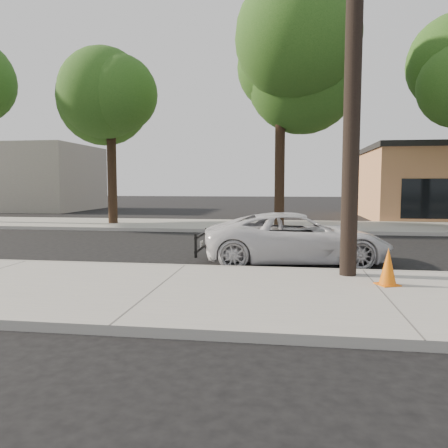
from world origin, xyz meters
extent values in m
plane|color=black|center=(0.00, 0.00, 0.00)|extent=(120.00, 120.00, 0.00)
cube|color=gray|center=(0.00, -4.30, 0.07)|extent=(90.00, 4.40, 0.15)
cube|color=gray|center=(0.00, 8.50, 0.07)|extent=(90.00, 5.00, 0.15)
cube|color=#9E9B93|center=(0.00, -2.10, 0.07)|extent=(90.00, 0.12, 0.16)
cube|color=gray|center=(-20.00, 20.00, 2.50)|extent=(14.00, 8.00, 5.00)
cylinder|color=black|center=(3.60, -2.70, 4.65)|extent=(0.34, 0.34, 9.00)
cylinder|color=black|center=(-6.00, 8.20, 2.28)|extent=(0.44, 0.44, 4.25)
sphere|color=#194413|center=(-6.00, 8.20, 5.80)|extent=(4.20, 4.20, 4.20)
sphere|color=#194413|center=(-5.44, 7.78, 6.92)|extent=(3.36, 3.36, 3.36)
cylinder|color=black|center=(2.00, 7.80, 2.53)|extent=(0.44, 0.44, 4.75)
sphere|color=#194413|center=(2.00, 7.80, 6.50)|extent=(4.80, 4.80, 4.80)
sphere|color=#194413|center=(2.64, 7.32, 7.78)|extent=(3.84, 3.84, 3.84)
imported|color=silver|center=(2.59, -0.66, 0.65)|extent=(4.94, 2.79, 1.30)
cube|color=orange|center=(4.21, -3.54, 0.16)|extent=(0.47, 0.47, 0.02)
cone|color=orange|center=(4.21, -3.54, 0.50)|extent=(0.42, 0.42, 0.70)
camera|label=1|loc=(2.32, -11.90, 2.03)|focal=35.00mm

